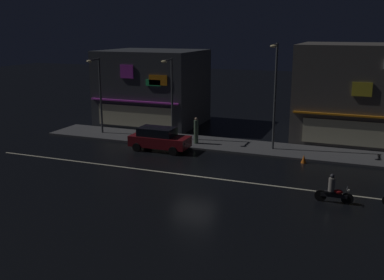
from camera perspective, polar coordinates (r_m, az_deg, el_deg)
name	(u,v)px	position (r m, az deg, el deg)	size (l,w,h in m)	color
ground_plane	(194,176)	(26.83, 0.23, -4.62)	(140.00, 140.00, 0.00)	black
lane_divider_stripe	(194,176)	(26.83, 0.23, -4.61)	(28.69, 0.16, 0.01)	beige
sidewalk_far	(230,145)	(33.64, 4.82, -0.67)	(30.20, 3.78, 0.14)	#4C4C4F
storefront_left_block	(364,93)	(37.52, 21.09, 5.67)	(10.02, 8.29, 7.46)	#56514C
storefront_center_block	(153,87)	(41.41, -5.00, 6.72)	(8.69, 7.57, 6.69)	#383A3F
streetlamp_west	(99,89)	(37.19, -11.83, 6.42)	(0.44, 1.64, 6.16)	#47494C
streetlamp_mid	(171,91)	(34.49, -2.73, 6.22)	(0.44, 1.64, 6.27)	#47494C
streetlamp_east	(275,88)	(31.77, 10.53, 6.49)	(0.44, 1.64, 7.50)	#47494C
pedestrian_on_sidewalk	(196,131)	(33.61, 0.53, 1.13)	(0.33, 0.33, 1.98)	#4C664C
parked_car_near_kerb	(159,139)	(32.31, -4.23, 0.19)	(4.30, 1.98, 1.67)	maroon
motorcycle_following	(333,191)	(23.76, 17.58, -6.20)	(1.90, 0.60, 1.52)	black
traffic_cone	(304,159)	(30.21, 14.08, -2.36)	(0.36, 0.36, 0.55)	orange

